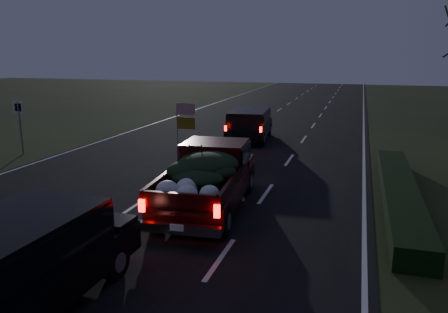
% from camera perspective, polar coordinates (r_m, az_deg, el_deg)
% --- Properties ---
extents(ground, '(120.00, 120.00, 0.00)m').
position_cam_1_polar(ground, '(13.70, -11.79, -6.56)').
color(ground, black).
rests_on(ground, ground).
extents(road_asphalt, '(14.00, 120.00, 0.02)m').
position_cam_1_polar(road_asphalt, '(13.70, -11.79, -6.52)').
color(road_asphalt, black).
rests_on(road_asphalt, ground).
extents(hedge_row, '(1.00, 10.00, 0.60)m').
position_cam_1_polar(hedge_row, '(14.91, 21.95, -4.41)').
color(hedge_row, black).
rests_on(hedge_row, ground).
extents(route_sign, '(0.55, 0.08, 2.50)m').
position_cam_1_polar(route_sign, '(22.22, -25.14, 4.44)').
color(route_sign, gray).
rests_on(route_sign, ground).
extents(pickup_truck, '(2.54, 5.58, 2.84)m').
position_cam_1_polar(pickup_truck, '(13.09, -2.10, -2.33)').
color(pickup_truck, '#390708').
rests_on(pickup_truck, ground).
extents(lead_suv, '(2.39, 4.85, 1.35)m').
position_cam_1_polar(lead_suv, '(23.69, 3.37, 4.58)').
color(lead_suv, black).
rests_on(lead_suv, ground).
extents(rear_suv, '(2.37, 5.10, 1.45)m').
position_cam_1_polar(rear_suv, '(8.58, -26.31, -12.13)').
color(rear_suv, black).
rests_on(rear_suv, ground).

